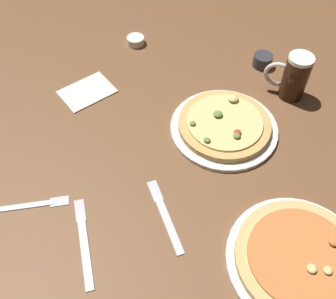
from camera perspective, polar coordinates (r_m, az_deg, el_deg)
The scene contains 10 objects.
ground_plane at distance 1.04m, azimuth 0.00°, elevation -1.20°, with size 2.40×2.40×0.03m, color brown.
pizza_plate_near at distance 0.91m, azimuth 18.62°, elevation -14.95°, with size 0.31×0.31×0.05m.
pizza_plate_far at distance 1.08m, azimuth 8.19°, elevation 3.45°, with size 0.30×0.30×0.05m.
beer_mug_dark at distance 1.19m, azimuth 17.85°, elevation 10.07°, with size 0.13×0.07×0.14m.
ramekin_sauce at distance 1.31m, azimuth 13.62°, elevation 12.49°, with size 0.06×0.06×0.04m, color #333338.
ramekin_butter at distance 1.37m, azimuth -4.74°, elevation 15.54°, with size 0.06×0.06×0.03m, color silver.
napkin_folded at distance 1.21m, azimuth -11.72°, elevation 8.33°, with size 0.11×0.15×0.01m, color silver.
fork_left at distance 1.00m, azimuth -19.68°, elevation -7.65°, with size 0.17×0.14×0.01m.
knife_right at distance 0.92m, azimuth -12.16°, elevation -12.89°, with size 0.17×0.18×0.01m.
knife_spare at distance 0.93m, azimuth -0.45°, elevation -9.49°, with size 0.17×0.15×0.01m.
Camera 1 is at (0.30, -0.56, 0.81)m, focal length 41.83 mm.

